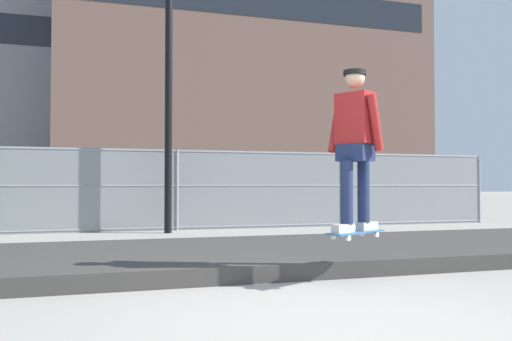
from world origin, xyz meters
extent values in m
plane|color=#9E998E|center=(0.00, 0.00, 0.00)|extent=(120.00, 120.00, 0.00)
cube|color=#3D3A38|center=(0.00, 3.28, 0.10)|extent=(14.11, 3.11, 0.19)
cube|color=#2D608C|center=(0.84, 1.41, 0.55)|extent=(0.80, 0.55, 0.02)
cylinder|color=silver|center=(1.02, 1.61, 0.51)|extent=(0.06, 0.05, 0.05)
cylinder|color=silver|center=(1.11, 1.45, 0.51)|extent=(0.06, 0.05, 0.05)
cylinder|color=silver|center=(0.56, 1.36, 0.51)|extent=(0.06, 0.05, 0.05)
cylinder|color=silver|center=(0.65, 1.20, 0.51)|extent=(0.06, 0.05, 0.05)
cube|color=#99999E|center=(1.07, 1.53, 0.53)|extent=(0.11, 0.15, 0.01)
cube|color=#99999E|center=(0.61, 1.28, 0.53)|extent=(0.11, 0.15, 0.01)
cube|color=#B2ADA8|center=(1.03, 1.51, 0.60)|extent=(0.29, 0.22, 0.09)
cube|color=#B2ADA8|center=(0.64, 1.30, 0.60)|extent=(0.29, 0.22, 0.09)
cylinder|color=#1E284C|center=(0.97, 1.48, 0.97)|extent=(0.13, 0.13, 0.65)
cylinder|color=#1E284C|center=(0.70, 1.33, 0.97)|extent=(0.13, 0.13, 0.65)
cube|color=#1E284C|center=(0.84, 1.41, 1.38)|extent=(0.37, 0.41, 0.18)
cube|color=maroon|center=(0.84, 1.41, 1.74)|extent=(0.37, 0.44, 0.54)
cylinder|color=maroon|center=(0.72, 1.62, 1.68)|extent=(0.25, 0.19, 0.58)
cylinder|color=maroon|center=(0.95, 1.19, 1.68)|extent=(0.25, 0.19, 0.58)
sphere|color=tan|center=(0.84, 1.41, 2.16)|extent=(0.21, 0.21, 0.21)
cylinder|color=black|center=(0.84, 1.41, 2.22)|extent=(0.24, 0.24, 0.05)
cylinder|color=gray|center=(0.00, 8.44, 0.93)|extent=(0.06, 0.06, 1.85)
cylinder|color=gray|center=(4.15, 8.44, 0.93)|extent=(0.06, 0.06, 1.85)
cylinder|color=gray|center=(8.31, 8.44, 0.93)|extent=(0.06, 0.06, 1.85)
cylinder|color=gray|center=(0.00, 8.44, 1.81)|extent=(16.62, 0.04, 0.04)
cylinder|color=gray|center=(0.00, 8.44, 1.02)|extent=(16.62, 0.04, 0.04)
cylinder|color=gray|center=(0.00, 8.44, 0.06)|extent=(16.62, 0.04, 0.04)
cube|color=gray|center=(0.00, 8.44, 0.93)|extent=(16.62, 0.01, 1.85)
cylinder|color=black|center=(-0.28, 7.83, 3.03)|extent=(0.16, 0.16, 6.05)
cylinder|color=black|center=(-3.77, 11.61, 0.32)|extent=(0.66, 0.29, 0.64)
cylinder|color=black|center=(-3.64, 9.91, 0.32)|extent=(0.66, 0.29, 0.64)
cube|color=brown|center=(11.01, 43.08, 12.71)|extent=(31.94, 13.77, 25.42)
cube|color=#1E232B|center=(11.01, 36.17, 15.76)|extent=(29.38, 0.04, 2.50)
camera|label=1|loc=(-1.76, -3.54, 1.05)|focal=36.74mm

